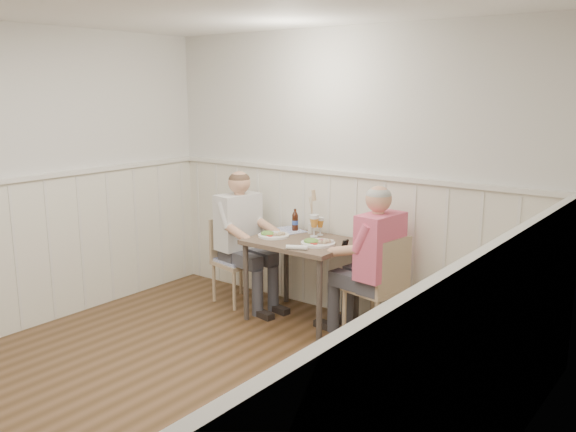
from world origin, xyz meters
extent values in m
plane|color=#442D17|center=(0.00, 0.00, 0.00)|extent=(4.50, 4.50, 0.00)
cube|color=silver|center=(0.00, 2.25, 1.30)|extent=(4.00, 0.04, 2.60)
cube|color=silver|center=(2.00, 0.00, 1.30)|extent=(0.04, 4.50, 2.60)
cube|color=white|center=(0.00, 2.23, 0.65)|extent=(3.98, 0.03, 1.30)
cube|color=white|center=(1.99, 0.00, 0.65)|extent=(0.03, 4.48, 1.30)
cube|color=silver|center=(0.00, 2.22, 1.32)|extent=(3.98, 0.06, 0.04)
cube|color=silver|center=(1.97, 0.00, 1.32)|extent=(0.06, 4.48, 0.04)
cube|color=brown|center=(-0.18, 1.84, 0.73)|extent=(0.90, 0.70, 0.04)
cylinder|color=#3F3833|center=(-0.58, 1.54, 0.35)|extent=(0.05, 0.05, 0.71)
cylinder|color=#3F3833|center=(-0.58, 2.14, 0.35)|extent=(0.05, 0.05, 0.71)
cylinder|color=#3F3833|center=(0.22, 1.54, 0.35)|extent=(0.05, 0.05, 0.71)
cylinder|color=#3F3833|center=(0.22, 2.14, 0.35)|extent=(0.05, 0.05, 0.71)
cube|color=#9E836D|center=(0.54, 1.90, 0.43)|extent=(0.49, 0.49, 0.04)
cube|color=#4D5BA5|center=(0.54, 1.90, 0.46)|extent=(0.44, 0.44, 0.03)
cube|color=#9E836D|center=(0.73, 1.86, 0.67)|extent=(0.11, 0.41, 0.44)
cylinder|color=#9E836D|center=(0.68, 1.69, 0.20)|extent=(0.04, 0.04, 0.41)
cylinder|color=#9E836D|center=(0.33, 1.76, 0.20)|extent=(0.04, 0.04, 0.41)
cylinder|color=#9E836D|center=(0.75, 2.04, 0.20)|extent=(0.04, 0.04, 0.41)
cylinder|color=#9E836D|center=(0.40, 2.11, 0.20)|extent=(0.04, 0.04, 0.41)
cube|color=#9E836D|center=(-0.96, 1.84, 0.40)|extent=(0.46, 0.46, 0.04)
cube|color=#4D5BA5|center=(-0.96, 1.84, 0.43)|extent=(0.41, 0.41, 0.03)
cube|color=#9E836D|center=(-1.13, 1.88, 0.62)|extent=(0.10, 0.39, 0.41)
cylinder|color=#9E836D|center=(-1.09, 2.04, 0.19)|extent=(0.03, 0.03, 0.38)
cylinder|color=#9E836D|center=(-0.76, 1.98, 0.19)|extent=(0.03, 0.03, 0.38)
cylinder|color=#9E836D|center=(-1.15, 1.71, 0.19)|extent=(0.03, 0.03, 0.38)
cylinder|color=#9E836D|center=(-0.82, 1.65, 0.19)|extent=(0.03, 0.03, 0.38)
cube|color=#3F3F47|center=(0.59, 1.84, 0.22)|extent=(0.47, 0.43, 0.44)
cube|color=#3F3F47|center=(0.39, 1.86, 0.49)|extent=(0.44, 0.39, 0.13)
cube|color=#DE6787|center=(0.59, 1.84, 0.82)|extent=(0.28, 0.45, 0.53)
sphere|color=tan|center=(0.59, 1.84, 1.20)|extent=(0.21, 0.21, 0.21)
sphere|color=#A5A5A0|center=(0.59, 1.84, 1.23)|extent=(0.20, 0.20, 0.20)
cube|color=black|center=(0.24, 1.88, 0.82)|extent=(0.02, 0.07, 0.13)
cube|color=#3F3F47|center=(-0.92, 1.84, 0.22)|extent=(0.49, 0.45, 0.43)
cube|color=#3F3F47|center=(-0.73, 1.81, 0.49)|extent=(0.46, 0.41, 0.13)
cube|color=silver|center=(-0.92, 1.84, 0.82)|extent=(0.30, 0.46, 0.53)
sphere|color=tan|center=(-0.92, 1.84, 1.20)|extent=(0.21, 0.21, 0.21)
sphere|color=#4C3828|center=(-0.92, 1.84, 1.23)|extent=(0.20, 0.20, 0.20)
cylinder|color=white|center=(0.03, 1.79, 0.76)|extent=(0.30, 0.30, 0.02)
ellipsoid|color=#3F722D|center=(-0.02, 1.76, 0.80)|extent=(0.15, 0.12, 0.06)
sphere|color=tan|center=(0.09, 1.81, 0.79)|extent=(0.04, 0.04, 0.04)
cube|color=#8E474D|center=(0.05, 1.86, 0.78)|extent=(0.09, 0.06, 0.01)
cylinder|color=white|center=(0.11, 1.86, 0.79)|extent=(0.06, 0.06, 0.03)
cylinder|color=white|center=(-0.45, 1.79, 0.76)|extent=(0.29, 0.29, 0.02)
ellipsoid|color=#3F722D|center=(-0.50, 1.75, 0.80)|extent=(0.14, 0.12, 0.05)
sphere|color=tan|center=(-0.39, 1.80, 0.79)|extent=(0.04, 0.04, 0.04)
cylinder|color=silver|center=(-0.15, 2.09, 0.75)|extent=(0.06, 0.06, 0.01)
cylinder|color=silver|center=(-0.15, 2.09, 0.79)|extent=(0.01, 0.01, 0.07)
cone|color=orange|center=(-0.15, 2.09, 0.86)|extent=(0.07, 0.07, 0.07)
cylinder|color=silver|center=(-0.15, 2.09, 0.90)|extent=(0.07, 0.07, 0.03)
cylinder|color=silver|center=(-0.15, 2.00, 0.75)|extent=(0.07, 0.07, 0.01)
cylinder|color=silver|center=(-0.15, 2.00, 0.80)|extent=(0.01, 0.01, 0.09)
cone|color=orange|center=(-0.15, 2.00, 0.88)|extent=(0.08, 0.08, 0.08)
cylinder|color=silver|center=(-0.15, 2.00, 0.94)|extent=(0.08, 0.08, 0.03)
cylinder|color=black|center=(-0.43, 2.08, 0.83)|extent=(0.06, 0.06, 0.15)
cone|color=black|center=(-0.43, 2.08, 0.92)|extent=(0.06, 0.06, 0.04)
cylinder|color=black|center=(-0.43, 2.08, 0.95)|extent=(0.02, 0.02, 0.03)
cylinder|color=#314B9E|center=(-0.43, 2.08, 0.83)|extent=(0.06, 0.06, 0.04)
cylinder|color=white|center=(-0.01, 1.54, 0.77)|extent=(0.18, 0.12, 0.04)
cylinder|color=silver|center=(-0.26, 2.09, 0.80)|extent=(0.05, 0.05, 0.09)
cylinder|color=#D0B286|center=(-0.26, 2.09, 0.95)|extent=(0.03, 0.03, 0.29)
cone|color=#D0B286|center=(-0.26, 2.09, 1.14)|extent=(0.04, 0.04, 0.10)
cube|color=#4D5BA5|center=(-0.49, 2.05, 0.75)|extent=(0.36, 0.33, 0.01)
camera|label=1|loc=(2.89, -2.42, 2.08)|focal=38.00mm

